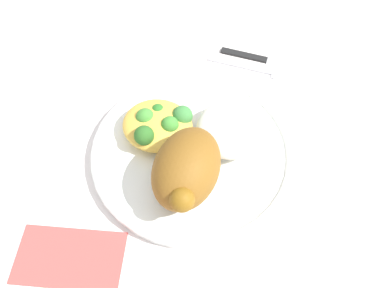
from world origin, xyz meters
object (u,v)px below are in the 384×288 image
object	(u,v)px
mac_cheese_with_broccoli	(158,124)
knife	(266,60)
rice_pile	(230,129)
plate	(192,152)
napkin	(69,257)
roasted_chicken	(186,169)
fork	(255,69)

from	to	relation	value
mac_cheese_with_broccoli	knife	xyz separation A→B (m)	(-0.21, 0.11, -0.03)
rice_pile	mac_cheese_with_broccoli	size ratio (longest dim) A/B	1.00
plate	rice_pile	size ratio (longest dim) A/B	2.83
mac_cheese_with_broccoli	knife	size ratio (longest dim) A/B	0.52
plate	knife	world-z (taller)	plate
rice_pile	napkin	world-z (taller)	rice_pile
roasted_chicken	napkin	bearing A→B (deg)	-38.45
rice_pile	napkin	distance (m)	0.27
roasted_chicken	fork	distance (m)	0.26
fork	napkin	xyz separation A→B (m)	(0.38, -0.14, -0.00)
plate	knife	bearing A→B (deg)	165.60
mac_cheese_with_broccoli	roasted_chicken	bearing A→B (deg)	43.88
roasted_chicken	mac_cheese_with_broccoli	xyz separation A→B (m)	(-0.07, -0.07, -0.02)
rice_pile	roasted_chicken	bearing A→B (deg)	-18.90
fork	mac_cheese_with_broccoli	bearing A→B (deg)	-28.14
plate	mac_cheese_with_broccoli	xyz separation A→B (m)	(-0.01, -0.05, 0.03)
plate	mac_cheese_with_broccoli	bearing A→B (deg)	-102.24
plate	fork	size ratio (longest dim) A/B	1.99
rice_pile	napkin	bearing A→B (deg)	-31.34
roasted_chicken	napkin	size ratio (longest dim) A/B	0.93
plate	knife	size ratio (longest dim) A/B	1.49
rice_pile	fork	world-z (taller)	rice_pile
knife	napkin	bearing A→B (deg)	-20.09
napkin	knife	bearing A→B (deg)	159.91
plate	napkin	size ratio (longest dim) A/B	2.15
rice_pile	mac_cheese_with_broccoli	bearing A→B (deg)	-76.26
rice_pile	mac_cheese_with_broccoli	distance (m)	0.10
mac_cheese_with_broccoli	napkin	xyz separation A→B (m)	(0.20, -0.04, -0.03)
knife	fork	bearing A→B (deg)	-25.85
knife	napkin	size ratio (longest dim) A/B	1.44
roasted_chicken	knife	world-z (taller)	roasted_chicken
roasted_chicken	rice_pile	world-z (taller)	roasted_chicken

